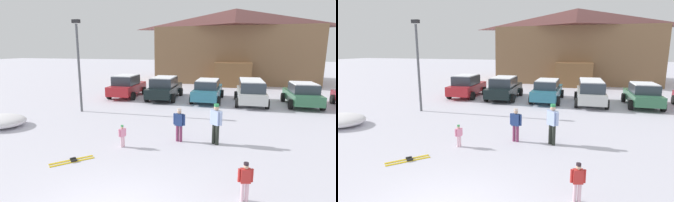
{
  "view_description": "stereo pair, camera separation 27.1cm",
  "coord_description": "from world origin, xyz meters",
  "views": [
    {
      "loc": [
        2.57,
        -4.48,
        3.83
      ],
      "look_at": [
        -0.97,
        8.32,
        1.14
      ],
      "focal_mm": 28.0,
      "sensor_mm": 36.0,
      "label": 1
    },
    {
      "loc": [
        2.83,
        -4.4,
        3.83
      ],
      "look_at": [
        -0.97,
        8.32,
        1.14
      ],
      "focal_mm": 28.0,
      "sensor_mm": 36.0,
      "label": 2
    }
  ],
  "objects": [
    {
      "name": "ski_lodge",
      "position": [
        1.72,
        27.95,
        4.19
      ],
      "size": [
        17.7,
        11.44,
        8.29
      ],
      "color": "brown",
      "rests_on": "ground"
    },
    {
      "name": "parked_red_sedan",
      "position": [
        -6.09,
        14.56,
        0.87
      ],
      "size": [
        2.29,
        4.34,
        1.75
      ],
      "color": "#B32228",
      "rests_on": "ground"
    },
    {
      "name": "parked_black_sedan",
      "position": [
        -2.98,
        14.58,
        0.86
      ],
      "size": [
        2.34,
        4.8,
        1.7
      ],
      "color": "black",
      "rests_on": "ground"
    },
    {
      "name": "parked_teal_hatchback",
      "position": [
        0.31,
        14.6,
        0.82
      ],
      "size": [
        2.11,
        4.8,
        1.61
      ],
      "color": "teal",
      "rests_on": "ground"
    },
    {
      "name": "parked_silver_wagon",
      "position": [
        3.32,
        14.26,
        0.92
      ],
      "size": [
        2.26,
        4.53,
        1.71
      ],
      "color": "#BCC0BE",
      "rests_on": "ground"
    },
    {
      "name": "parked_green_coupe",
      "position": [
        6.63,
        14.52,
        0.81
      ],
      "size": [
        2.21,
        4.13,
        1.59
      ],
      "color": "#316948",
      "rests_on": "ground"
    },
    {
      "name": "skier_child_in_pink_snowsuit",
      "position": [
        -1.75,
        4.46,
        0.5
      ],
      "size": [
        0.23,
        0.28,
        0.89
      ],
      "color": "#EABACA",
      "rests_on": "ground"
    },
    {
      "name": "skier_teen_in_navy_coat",
      "position": [
        0.24,
        5.67,
        0.79
      ],
      "size": [
        0.52,
        0.26,
        1.41
      ],
      "color": "#793255",
      "rests_on": "ground"
    },
    {
      "name": "skier_child_in_red_jacket",
      "position": [
        2.83,
        1.87,
        0.59
      ],
      "size": [
        0.38,
        0.21,
        1.05
      ],
      "color": "beige",
      "rests_on": "ground"
    },
    {
      "name": "skier_adult_in_blue_parka",
      "position": [
        1.73,
        5.76,
        0.94
      ],
      "size": [
        0.51,
        0.44,
        1.67
      ],
      "color": "#232822",
      "rests_on": "ground"
    },
    {
      "name": "pair_of_skis",
      "position": [
        -2.86,
        2.77,
        0.02
      ],
      "size": [
        1.22,
        1.27,
        0.08
      ],
      "color": "gold",
      "rests_on": "ground"
    },
    {
      "name": "lamp_post",
      "position": [
        -6.74,
        9.22,
        3.07
      ],
      "size": [
        0.44,
        0.24,
        5.45
      ],
      "color": "#515459",
      "rests_on": "ground"
    },
    {
      "name": "plowed_snow_pile",
      "position": [
        -8.81,
        5.34,
        0.29
      ],
      "size": [
        2.62,
        2.1,
        0.58
      ],
      "primitive_type": "ellipsoid",
      "color": "white",
      "rests_on": "ground"
    }
  ]
}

